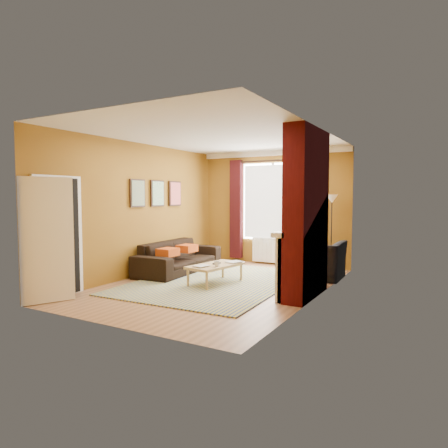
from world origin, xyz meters
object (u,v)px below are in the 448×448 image
at_px(armchair, 313,260).
at_px(coffee_table, 215,266).
at_px(sofa, 179,257).
at_px(wicker_stool, 290,259).
at_px(floor_lamp, 332,211).

bearing_deg(armchair, coffee_table, 43.26).
height_order(sofa, wicker_stool, sofa).
height_order(wicker_stool, floor_lamp, floor_lamp).
xyz_separation_m(wicker_stool, floor_lamp, (0.86, 0.24, 1.10)).
height_order(armchair, wicker_stool, armchair).
relative_size(sofa, coffee_table, 1.91).
distance_m(armchair, floor_lamp, 1.26).
bearing_deg(sofa, armchair, -77.16).
distance_m(sofa, wicker_stool, 2.50).
distance_m(sofa, armchair, 2.93).
xyz_separation_m(armchair, wicker_stool, (-0.70, 0.54, -0.12)).
bearing_deg(floor_lamp, armchair, -101.44).
xyz_separation_m(armchair, floor_lamp, (0.16, 0.78, 0.98)).
relative_size(coffee_table, wicker_stool, 2.34).
bearing_deg(sofa, floor_lamp, -65.01).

